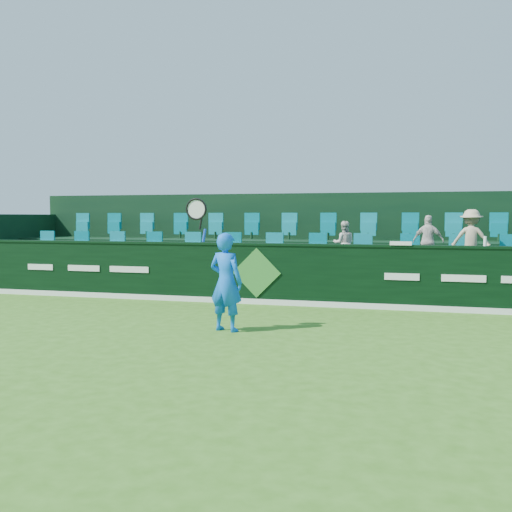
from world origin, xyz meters
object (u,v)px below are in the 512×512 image
(spectator_left, at_px, (344,243))
(spectator_right, at_px, (471,239))
(towel, at_px, (401,243))
(drinks_bottle, at_px, (485,241))
(spectator_middle, at_px, (428,241))
(tennis_player, at_px, (225,281))

(spectator_left, distance_m, spectator_right, 2.77)
(towel, xyz_separation_m, drinks_bottle, (1.63, 0.00, 0.06))
(spectator_left, relative_size, drinks_bottle, 5.27)
(spectator_left, bearing_deg, spectator_middle, 171.56)
(tennis_player, relative_size, towel, 5.22)
(spectator_left, height_order, towel, spectator_left)
(spectator_right, bearing_deg, tennis_player, 48.99)
(spectator_middle, xyz_separation_m, drinks_bottle, (1.05, -1.12, 0.06))
(spectator_middle, height_order, towel, spectator_middle)
(spectator_middle, distance_m, spectator_right, 0.90)
(towel, bearing_deg, spectator_left, 139.22)
(spectator_right, bearing_deg, spectator_left, 4.71)
(spectator_middle, xyz_separation_m, spectator_right, (0.89, 0.00, 0.06))
(spectator_middle, height_order, drinks_bottle, spectator_middle)
(spectator_middle, relative_size, spectator_right, 0.90)
(spectator_middle, distance_m, towel, 1.26)
(spectator_middle, bearing_deg, towel, 75.94)
(drinks_bottle, bearing_deg, towel, 180.00)
(drinks_bottle, bearing_deg, spectator_middle, 133.18)
(spectator_left, bearing_deg, towel, 130.78)
(tennis_player, height_order, drinks_bottle, tennis_player)
(tennis_player, xyz_separation_m, spectator_left, (1.52, 4.18, 0.46))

